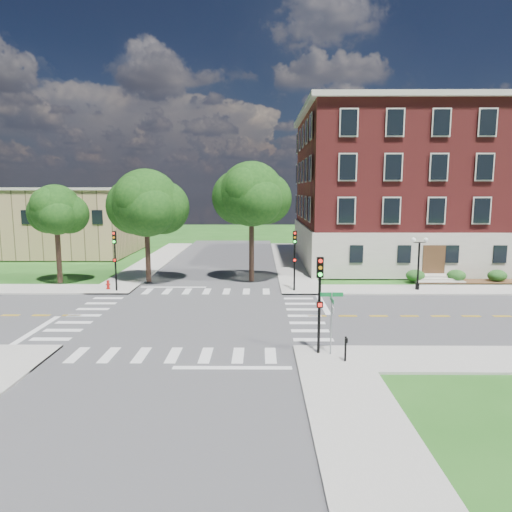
{
  "coord_description": "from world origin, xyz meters",
  "views": [
    {
      "loc": [
        4.24,
        -28.77,
        8.09
      ],
      "look_at": [
        3.99,
        5.19,
        3.2
      ],
      "focal_mm": 32.0,
      "sensor_mm": 36.0,
      "label": 1
    }
  ],
  "objects_px": {
    "traffic_signal_se": "(320,292)",
    "twin_lamp_west": "(419,260)",
    "traffic_signal_ne": "(295,253)",
    "fire_hydrant": "(108,285)",
    "street_sign_pole": "(332,311)",
    "push_button_post": "(346,347)",
    "traffic_signal_nw": "(115,253)"
  },
  "relations": [
    {
      "from": "twin_lamp_west",
      "to": "traffic_signal_ne",
      "type": "bearing_deg",
      "value": -177.61
    },
    {
      "from": "traffic_signal_se",
      "to": "twin_lamp_west",
      "type": "bearing_deg",
      "value": 56.01
    },
    {
      "from": "twin_lamp_west",
      "to": "fire_hydrant",
      "type": "bearing_deg",
      "value": -179.94
    },
    {
      "from": "street_sign_pole",
      "to": "push_button_post",
      "type": "distance_m",
      "value": 1.86
    },
    {
      "from": "traffic_signal_ne",
      "to": "push_button_post",
      "type": "distance_m",
      "value": 15.62
    },
    {
      "from": "traffic_signal_nw",
      "to": "fire_hydrant",
      "type": "relative_size",
      "value": 6.4
    },
    {
      "from": "street_sign_pole",
      "to": "traffic_signal_ne",
      "type": "bearing_deg",
      "value": 92.75
    },
    {
      "from": "twin_lamp_west",
      "to": "fire_hydrant",
      "type": "height_order",
      "value": "twin_lamp_west"
    },
    {
      "from": "fire_hydrant",
      "to": "traffic_signal_se",
      "type": "bearing_deg",
      "value": -43.89
    },
    {
      "from": "twin_lamp_west",
      "to": "street_sign_pole",
      "type": "height_order",
      "value": "twin_lamp_west"
    },
    {
      "from": "traffic_signal_se",
      "to": "fire_hydrant",
      "type": "relative_size",
      "value": 6.4
    },
    {
      "from": "twin_lamp_west",
      "to": "push_button_post",
      "type": "xyz_separation_m",
      "value": [
        -8.8,
        -15.8,
        -1.73
      ]
    },
    {
      "from": "traffic_signal_nw",
      "to": "fire_hydrant",
      "type": "height_order",
      "value": "traffic_signal_nw"
    },
    {
      "from": "street_sign_pole",
      "to": "push_button_post",
      "type": "relative_size",
      "value": 2.58
    },
    {
      "from": "traffic_signal_ne",
      "to": "fire_hydrant",
      "type": "xyz_separation_m",
      "value": [
        -15.15,
        0.39,
        -2.72
      ]
    },
    {
      "from": "traffic_signal_ne",
      "to": "traffic_signal_nw",
      "type": "bearing_deg",
      "value": -179.3
    },
    {
      "from": "street_sign_pole",
      "to": "push_button_post",
      "type": "height_order",
      "value": "street_sign_pole"
    },
    {
      "from": "traffic_signal_ne",
      "to": "traffic_signal_se",
      "type": "bearing_deg",
      "value": -89.54
    },
    {
      "from": "traffic_signal_se",
      "to": "traffic_signal_nw",
      "type": "distance_m",
      "value": 20.17
    },
    {
      "from": "traffic_signal_nw",
      "to": "fire_hydrant",
      "type": "bearing_deg",
      "value": 146.37
    },
    {
      "from": "traffic_signal_ne",
      "to": "twin_lamp_west",
      "type": "xyz_separation_m",
      "value": [
        10.03,
        0.42,
        -0.66
      ]
    },
    {
      "from": "twin_lamp_west",
      "to": "street_sign_pole",
      "type": "relative_size",
      "value": 1.36
    },
    {
      "from": "traffic_signal_se",
      "to": "twin_lamp_west",
      "type": "relative_size",
      "value": 1.13
    },
    {
      "from": "traffic_signal_se",
      "to": "fire_hydrant",
      "type": "xyz_separation_m",
      "value": [
        -15.26,
        14.68,
        -2.72
      ]
    },
    {
      "from": "traffic_signal_se",
      "to": "street_sign_pole",
      "type": "distance_m",
      "value": 1.06
    },
    {
      "from": "traffic_signal_ne",
      "to": "street_sign_pole",
      "type": "relative_size",
      "value": 1.55
    },
    {
      "from": "twin_lamp_west",
      "to": "push_button_post",
      "type": "distance_m",
      "value": 18.17
    },
    {
      "from": "traffic_signal_se",
      "to": "street_sign_pole",
      "type": "height_order",
      "value": "traffic_signal_se"
    },
    {
      "from": "street_sign_pole",
      "to": "twin_lamp_west",
      "type": "bearing_deg",
      "value": 57.85
    },
    {
      "from": "traffic_signal_se",
      "to": "street_sign_pole",
      "type": "xyz_separation_m",
      "value": [
        0.58,
        -0.15,
        -0.88
      ]
    },
    {
      "from": "traffic_signal_ne",
      "to": "push_button_post",
      "type": "height_order",
      "value": "traffic_signal_ne"
    },
    {
      "from": "push_button_post",
      "to": "fire_hydrant",
      "type": "distance_m",
      "value": 22.75
    }
  ]
}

